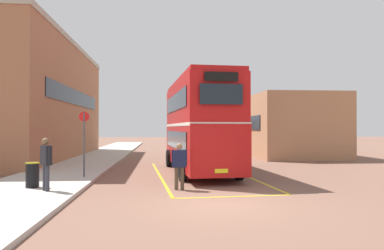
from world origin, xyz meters
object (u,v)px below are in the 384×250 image
at_px(litter_bin, 32,175).
at_px(single_deck_bus, 206,134).
at_px(pedestrian_boarding, 179,163).
at_px(double_decker_bus, 199,124).
at_px(bus_stop_sign, 84,138).
at_px(pedestrian_waiting_near, 46,160).

bearing_deg(litter_bin, single_deck_bus, 69.10).
distance_m(pedestrian_boarding, litter_bin, 5.32).
bearing_deg(double_decker_bus, single_deck_bus, 81.83).
bearing_deg(pedestrian_boarding, single_deck_bus, 80.67).
bearing_deg(litter_bin, bus_stop_sign, 66.08).
bearing_deg(double_decker_bus, pedestrian_waiting_near, -134.50).
relative_size(single_deck_bus, litter_bin, 9.92).
bearing_deg(litter_bin, double_decker_bus, 38.31).
relative_size(pedestrian_boarding, litter_bin, 1.91).
distance_m(single_deck_bus, pedestrian_waiting_near, 26.68).
bearing_deg(litter_bin, pedestrian_boarding, -1.23).
xyz_separation_m(single_deck_bus, pedestrian_boarding, (-4.04, -24.58, -0.64)).
bearing_deg(pedestrian_waiting_near, litter_bin, 132.55).
distance_m(single_deck_bus, pedestrian_boarding, 24.92).
relative_size(double_decker_bus, pedestrian_waiting_near, 5.47).
relative_size(double_decker_bus, litter_bin, 10.95).
bearing_deg(single_deck_bus, pedestrian_waiting_near, -108.88).
height_order(pedestrian_boarding, bus_stop_sign, bus_stop_sign).
height_order(single_deck_bus, litter_bin, single_deck_bus).
bearing_deg(single_deck_bus, pedestrian_boarding, -99.33).
height_order(pedestrian_waiting_near, litter_bin, pedestrian_waiting_near).
distance_m(pedestrian_boarding, pedestrian_waiting_near, 4.65).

